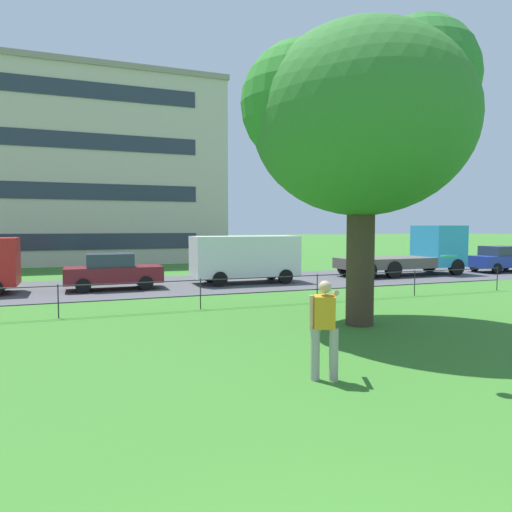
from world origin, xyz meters
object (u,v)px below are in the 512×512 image
at_px(frisbee, 448,256).
at_px(panel_van_far_right, 245,256).
at_px(car_maroon_left, 113,271).
at_px(apartment_building_background, 7,170).
at_px(person_thrower, 325,326).
at_px(car_blue_right, 501,259).
at_px(flatbed_truck_far_left, 417,253).
at_px(tree_large_lawn, 360,115).

xyz_separation_m(frisbee, panel_van_far_right, (1.50, 14.69, -0.91)).
height_order(frisbee, car_maroon_left, frisbee).
height_order(panel_van_far_right, apartment_building_background, apartment_building_background).
xyz_separation_m(person_thrower, car_blue_right, (19.49, 13.72, -0.17)).
relative_size(person_thrower, flatbed_truck_far_left, 0.24).
bearing_deg(panel_van_far_right, tree_large_lawn, -91.45).
height_order(tree_large_lawn, person_thrower, tree_large_lawn).
distance_m(tree_large_lawn, car_maroon_left, 12.44).
bearing_deg(frisbee, apartment_building_background, 108.15).
bearing_deg(person_thrower, frisbee, -24.46).
bearing_deg(panel_van_far_right, car_maroon_left, -178.33).
bearing_deg(person_thrower, flatbed_truck_far_left, 45.89).
height_order(person_thrower, panel_van_far_right, panel_van_far_right).
bearing_deg(tree_large_lawn, flatbed_truck_far_left, 44.34).
distance_m(flatbed_truck_far_left, apartment_building_background, 29.72).
height_order(tree_large_lawn, apartment_building_background, apartment_building_background).
xyz_separation_m(car_maroon_left, panel_van_far_right, (6.06, 0.18, 0.49)).
bearing_deg(apartment_building_background, flatbed_truck_far_left, -38.89).
xyz_separation_m(person_thrower, car_maroon_left, (-2.68, 13.66, -0.17)).
relative_size(tree_large_lawn, car_maroon_left, 2.01).
xyz_separation_m(tree_large_lawn, frisbee, (-1.24, -4.65, -3.48)).
distance_m(car_blue_right, apartment_building_background, 34.65).
xyz_separation_m(tree_large_lawn, panel_van_far_right, (0.25, 10.04, -4.39)).
xyz_separation_m(flatbed_truck_far_left, car_blue_right, (5.82, -0.38, -0.44)).
relative_size(tree_large_lawn, frisbee, 22.03).
distance_m(car_maroon_left, car_blue_right, 22.17).
bearing_deg(apartment_building_background, frisbee, -71.85).
relative_size(person_thrower, car_maroon_left, 0.44).
xyz_separation_m(car_blue_right, apartment_building_background, (-28.52, 18.69, 6.15)).
relative_size(flatbed_truck_far_left, apartment_building_background, 0.24).
bearing_deg(car_maroon_left, flatbed_truck_far_left, 1.56).
height_order(car_maroon_left, apartment_building_background, apartment_building_background).
height_order(frisbee, flatbed_truck_far_left, flatbed_truck_far_left).
distance_m(panel_van_far_right, apartment_building_background, 23.04).
distance_m(person_thrower, car_blue_right, 23.84).
xyz_separation_m(panel_van_far_right, car_blue_right, (16.11, -0.11, -0.49)).
height_order(tree_large_lawn, flatbed_truck_far_left, tree_large_lawn).
xyz_separation_m(person_thrower, frisbee, (1.88, -0.86, 1.23)).
xyz_separation_m(person_thrower, panel_van_far_right, (3.38, 13.83, 0.32)).
bearing_deg(panel_van_far_right, car_blue_right, -0.41).
distance_m(frisbee, car_maroon_left, 15.28).
relative_size(car_blue_right, apartment_building_background, 0.13).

